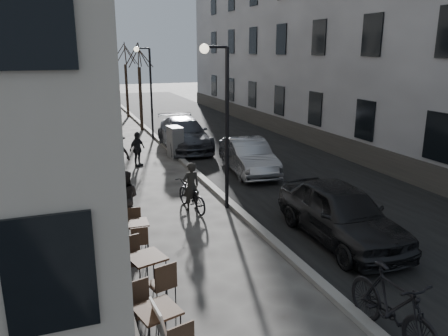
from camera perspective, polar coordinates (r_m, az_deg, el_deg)
ground at (r=9.31m, az=14.08°, el=-17.22°), size 120.00×120.00×0.00m
road at (r=24.45m, az=0.59°, el=3.59°), size 7.30×60.00×0.00m
kerb at (r=23.42m, az=-7.80°, el=3.07°), size 0.25×60.00×0.12m
streetlamp_near at (r=13.29m, az=-0.31°, el=7.58°), size 0.90×0.28×5.09m
streetlamp_far at (r=24.86m, az=-9.94°, el=10.91°), size 0.90×0.28×5.09m
tree_near at (r=27.76m, az=-11.11°, el=14.39°), size 2.40×2.40×5.70m
tree_far at (r=33.70m, az=-12.84°, el=14.39°), size 2.40×2.40×5.70m
bistro_set_a at (r=7.77m, az=-8.63°, el=-19.72°), size 0.85×1.69×0.96m
bistro_set_b at (r=9.37m, az=-10.01°, el=-13.11°), size 0.91×1.75×1.00m
bistro_set_c at (r=11.39m, az=-11.33°, el=-8.27°), size 0.62×1.47×0.86m
utility_cabinet at (r=20.53m, az=-6.40°, el=3.35°), size 0.60×1.02×1.48m
bicycle at (r=13.84m, az=-4.29°, el=-3.60°), size 0.94×1.89×0.95m
cyclist_rider at (r=13.74m, az=-4.32°, el=-2.41°), size 0.62×0.47×1.55m
pedestrian_near at (r=12.87m, az=-12.75°, el=-3.82°), size 0.96×0.86×1.62m
pedestrian_mid at (r=17.62m, az=-13.73°, el=1.63°), size 1.37×1.19×1.84m
pedestrian_far at (r=19.29m, az=-11.26°, el=2.43°), size 0.93×0.83×1.51m
car_near at (r=11.95m, az=15.02°, el=-5.68°), size 1.92×4.55×1.53m
car_mid at (r=17.96m, az=3.18°, el=1.56°), size 1.89×4.35×1.39m
car_far at (r=22.41m, az=-5.25°, el=4.46°), size 2.47×5.44×1.55m
moped at (r=8.38m, az=21.16°, el=-16.50°), size 0.67×2.21×1.32m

